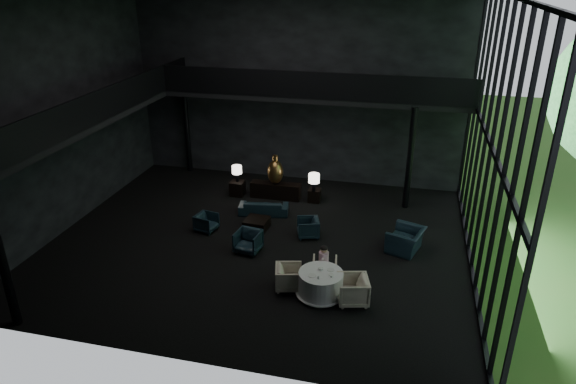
% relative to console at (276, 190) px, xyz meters
% --- Properties ---
extents(floor, '(14.00, 12.00, 0.02)m').
position_rel_console_xyz_m(floor, '(0.37, -3.65, -0.32)').
color(floor, black).
rests_on(floor, ground).
extents(wall_back, '(14.00, 0.04, 8.00)m').
position_rel_console_xyz_m(wall_back, '(0.37, 2.35, 3.68)').
color(wall_back, black).
rests_on(wall_back, ground).
extents(wall_front, '(14.00, 0.04, 8.00)m').
position_rel_console_xyz_m(wall_front, '(0.37, -9.65, 3.68)').
color(wall_front, black).
rests_on(wall_front, ground).
extents(wall_left, '(0.04, 12.00, 8.00)m').
position_rel_console_xyz_m(wall_left, '(-6.63, -3.65, 3.68)').
color(wall_left, black).
rests_on(wall_left, ground).
extents(curtain_wall, '(0.20, 12.00, 8.00)m').
position_rel_console_xyz_m(curtain_wall, '(7.32, -3.65, 3.68)').
color(curtain_wall, black).
rests_on(curtain_wall, ground).
extents(mezzanine_left, '(2.00, 12.00, 0.25)m').
position_rel_console_xyz_m(mezzanine_left, '(-5.63, -3.65, 3.68)').
color(mezzanine_left, black).
rests_on(mezzanine_left, wall_left).
extents(mezzanine_back, '(12.00, 2.00, 0.25)m').
position_rel_console_xyz_m(mezzanine_back, '(1.37, 1.35, 3.68)').
color(mezzanine_back, black).
rests_on(mezzanine_back, wall_back).
extents(railing_left, '(0.06, 12.00, 1.00)m').
position_rel_console_xyz_m(railing_left, '(-4.63, -3.65, 4.28)').
color(railing_left, black).
rests_on(railing_left, mezzanine_left).
extents(railing_back, '(12.00, 0.06, 1.00)m').
position_rel_console_xyz_m(railing_back, '(1.37, 0.35, 4.28)').
color(railing_back, black).
rests_on(railing_back, mezzanine_back).
extents(column_sw, '(0.24, 0.24, 4.00)m').
position_rel_console_xyz_m(column_sw, '(-4.63, -9.35, 1.68)').
color(column_sw, black).
rests_on(column_sw, floor).
extents(column_nw, '(0.24, 0.24, 4.00)m').
position_rel_console_xyz_m(column_nw, '(-4.63, 2.05, 1.68)').
color(column_nw, black).
rests_on(column_nw, floor).
extents(column_ne, '(0.24, 0.24, 4.00)m').
position_rel_console_xyz_m(column_ne, '(5.17, 0.35, 1.68)').
color(column_ne, black).
rests_on(column_ne, floor).
extents(console, '(2.04, 0.46, 0.65)m').
position_rel_console_xyz_m(console, '(0.00, 0.00, 0.00)').
color(console, black).
rests_on(console, floor).
extents(bronze_urn, '(0.64, 0.64, 1.19)m').
position_rel_console_xyz_m(bronze_urn, '(-0.00, -0.02, 0.83)').
color(bronze_urn, olive).
rests_on(bronze_urn, console).
extents(side_table_left, '(0.54, 0.54, 0.60)m').
position_rel_console_xyz_m(side_table_left, '(-1.60, -0.09, -0.02)').
color(side_table_left, black).
rests_on(side_table_left, floor).
extents(table_lamp_left, '(0.40, 0.40, 0.68)m').
position_rel_console_xyz_m(table_lamp_left, '(-1.60, -0.07, 0.76)').
color(table_lamp_left, black).
rests_on(table_lamp_left, side_table_left).
extents(side_table_right, '(0.47, 0.47, 0.52)m').
position_rel_console_xyz_m(side_table_right, '(1.60, 0.03, -0.06)').
color(side_table_right, black).
rests_on(side_table_right, floor).
extents(table_lamp_right, '(0.44, 0.44, 0.73)m').
position_rel_console_xyz_m(table_lamp_right, '(1.60, -0.16, 0.72)').
color(table_lamp_right, black).
rests_on(table_lamp_right, side_table_right).
extents(sofa, '(1.72, 0.75, 0.65)m').
position_rel_console_xyz_m(sofa, '(-0.07, -1.53, 0.00)').
color(sofa, '#20394A').
rests_on(sofa, floor).
extents(lounge_armchair_west, '(0.69, 0.72, 0.64)m').
position_rel_console_xyz_m(lounge_armchair_west, '(-1.68, -3.31, -0.00)').
color(lounge_armchair_west, '#182A37').
rests_on(lounge_armchair_west, floor).
extents(lounge_armchair_east, '(0.82, 0.85, 0.71)m').
position_rel_console_xyz_m(lounge_armchair_east, '(1.92, -2.89, 0.03)').
color(lounge_armchair_east, '#192932').
rests_on(lounge_armchair_east, floor).
extents(lounge_armchair_south, '(0.92, 0.87, 0.84)m').
position_rel_console_xyz_m(lounge_armchair_south, '(0.21, -4.37, 0.10)').
color(lounge_armchair_south, '#112530').
rests_on(lounge_armchair_south, floor).
extents(window_armchair, '(1.23, 1.53, 1.17)m').
position_rel_console_xyz_m(window_armchair, '(5.25, -3.10, 0.26)').
color(window_armchair, '#203546').
rests_on(window_armchair, floor).
extents(coffee_table, '(0.86, 0.86, 0.36)m').
position_rel_console_xyz_m(coffee_table, '(0.01, -2.72, -0.14)').
color(coffee_table, black).
rests_on(coffee_table, floor).
extents(dining_table, '(1.44, 1.44, 0.75)m').
position_rel_console_xyz_m(dining_table, '(2.96, -6.24, 0.00)').
color(dining_table, white).
rests_on(dining_table, floor).
extents(dining_chair_north, '(0.77, 0.73, 0.71)m').
position_rel_console_xyz_m(dining_chair_north, '(2.93, -5.39, 0.03)').
color(dining_chair_north, '#C8B190').
rests_on(dining_chair_north, floor).
extents(dining_chair_east, '(1.08, 1.12, 0.96)m').
position_rel_console_xyz_m(dining_chair_east, '(3.89, -6.36, 0.16)').
color(dining_chair_east, tan).
rests_on(dining_chair_east, floor).
extents(dining_chair_west, '(0.88, 0.92, 0.79)m').
position_rel_console_xyz_m(dining_chair_west, '(2.00, -6.10, 0.07)').
color(dining_chair_west, tan).
rests_on(dining_chair_west, floor).
extents(child, '(0.30, 0.30, 0.64)m').
position_rel_console_xyz_m(child, '(2.88, -5.32, 0.44)').
color(child, '#CEA5B3').
rests_on(child, dining_chair_north).
extents(plate_a, '(0.30, 0.30, 0.01)m').
position_rel_console_xyz_m(plate_a, '(2.75, -6.46, 0.43)').
color(plate_a, white).
rests_on(plate_a, dining_table).
extents(plate_b, '(0.27, 0.27, 0.01)m').
position_rel_console_xyz_m(plate_b, '(3.21, -6.04, 0.43)').
color(plate_b, white).
rests_on(plate_b, dining_table).
extents(saucer, '(0.20, 0.20, 0.01)m').
position_rel_console_xyz_m(saucer, '(3.25, -6.28, 0.43)').
color(saucer, white).
rests_on(saucer, dining_table).
extents(coffee_cup, '(0.09, 0.09, 0.05)m').
position_rel_console_xyz_m(coffee_cup, '(3.28, -6.40, 0.47)').
color(coffee_cup, white).
rests_on(coffee_cup, saucer).
extents(cereal_bowl, '(0.15, 0.15, 0.07)m').
position_rel_console_xyz_m(cereal_bowl, '(2.93, -6.09, 0.46)').
color(cereal_bowl, white).
rests_on(cereal_bowl, dining_table).
extents(cream_pot, '(0.06, 0.06, 0.07)m').
position_rel_console_xyz_m(cream_pot, '(2.94, -6.57, 0.46)').
color(cream_pot, '#99999E').
rests_on(cream_pot, dining_table).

